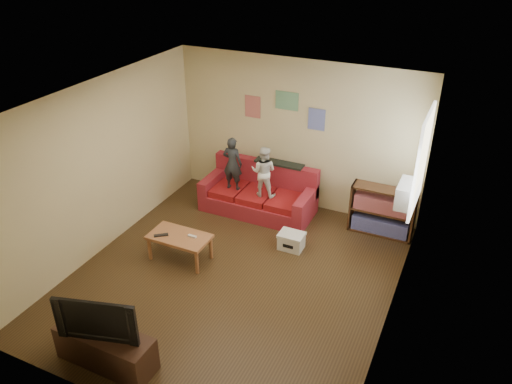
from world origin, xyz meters
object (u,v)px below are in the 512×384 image
at_px(sofa, 260,195).
at_px(file_box, 291,241).
at_px(coffee_table, 180,239).
at_px(television, 99,315).
at_px(child_b, 264,172).
at_px(tv_stand, 106,348).
at_px(bookshelf, 382,213).
at_px(child_a, 232,164).

relative_size(sofa, file_box, 4.95).
height_order(coffee_table, file_box, coffee_table).
height_order(file_box, television, television).
xyz_separation_m(child_b, coffee_table, (-0.64, -1.73, -0.51)).
bearing_deg(file_box, sofa, 137.06).
distance_m(file_box, tv_stand, 3.34).
relative_size(coffee_table, bookshelf, 0.89).
relative_size(bookshelf, television, 1.09).
distance_m(sofa, television, 4.08).
distance_m(sofa, child_b, 0.62).
relative_size(sofa, tv_stand, 1.62).
xyz_separation_m(child_a, television, (0.30, -3.88, -0.17)).
distance_m(coffee_table, television, 2.21).
bearing_deg(coffee_table, television, -81.01).
xyz_separation_m(bookshelf, television, (-2.32, -4.20, 0.36)).
bearing_deg(coffee_table, tv_stand, -81.01).
height_order(file_box, tv_stand, tv_stand).
bearing_deg(tv_stand, coffee_table, 99.64).
relative_size(child_a, child_b, 1.07).
xyz_separation_m(child_a, child_b, (0.60, 0.00, -0.03)).
relative_size(child_a, television, 1.01).
bearing_deg(tv_stand, sofa, 88.53).
bearing_deg(child_b, bookshelf, -178.62).
xyz_separation_m(child_a, file_box, (1.43, -0.74, -0.77)).
relative_size(sofa, television, 2.06).
relative_size(sofa, bookshelf, 1.89).
height_order(bookshelf, tv_stand, bookshelf).
distance_m(coffee_table, tv_stand, 2.18).
bearing_deg(child_b, sofa, -56.36).
distance_m(bookshelf, television, 4.81).
xyz_separation_m(coffee_table, bookshelf, (2.66, 2.05, 0.01)).
bearing_deg(child_a, child_b, 176.74).
xyz_separation_m(child_b, bookshelf, (2.02, 0.32, -0.50)).
bearing_deg(bookshelf, child_a, -172.99).
bearing_deg(coffee_table, sofa, 75.48).
bearing_deg(television, sofa, 72.33).
bearing_deg(sofa, file_box, -42.94).
bearing_deg(bookshelf, child_b, -170.95).
bearing_deg(file_box, bookshelf, 41.74).
height_order(coffee_table, television, television).
relative_size(bookshelf, file_box, 2.62).
height_order(sofa, file_box, sofa).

